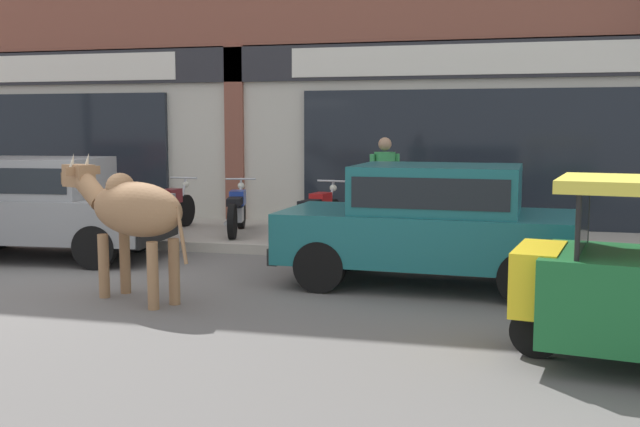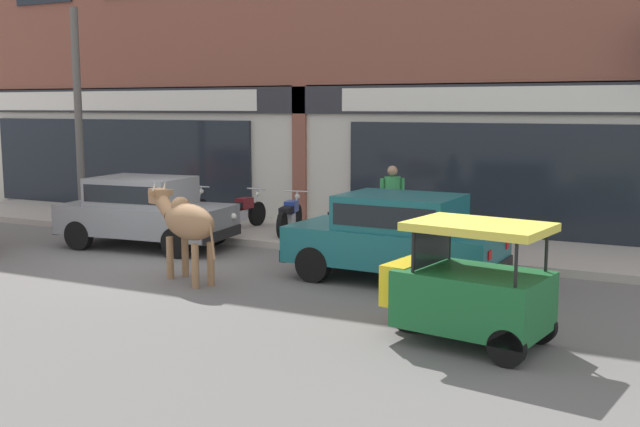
{
  "view_description": "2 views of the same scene",
  "coord_description": "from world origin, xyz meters",
  "px_view_note": "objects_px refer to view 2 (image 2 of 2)",
  "views": [
    {
      "loc": [
        5.07,
        -8.25,
        1.93
      ],
      "look_at": [
        2.7,
        1.0,
        0.8
      ],
      "focal_mm": 42.0,
      "sensor_mm": 36.0,
      "label": 1
    },
    {
      "loc": [
        8.52,
        -10.82,
        2.9
      ],
      "look_at": [
        2.58,
        1.0,
        1.0
      ],
      "focal_mm": 42.0,
      "sensor_mm": 36.0,
      "label": 2
    }
  ],
  "objects_px": {
    "car_1": "(397,233)",
    "motorcycle_3": "(346,221)",
    "cow": "(186,222)",
    "utility_pole": "(79,117)",
    "pedestrian": "(392,197)",
    "auto_rickshaw": "(468,291)",
    "car_2": "(145,208)",
    "motorcycle_2": "(290,216)",
    "motorcycle_1": "(241,212)",
    "motorcycle_0": "(187,209)"
  },
  "relations": [
    {
      "from": "car_1",
      "to": "motorcycle_3",
      "type": "distance_m",
      "value": 3.28
    },
    {
      "from": "cow",
      "to": "car_1",
      "type": "distance_m",
      "value": 3.5
    },
    {
      "from": "cow",
      "to": "motorcycle_3",
      "type": "distance_m",
      "value": 4.24
    },
    {
      "from": "car_1",
      "to": "utility_pole",
      "type": "xyz_separation_m",
      "value": [
        -8.72,
        1.82,
        1.85
      ]
    },
    {
      "from": "motorcycle_3",
      "to": "pedestrian",
      "type": "relative_size",
      "value": 1.13
    },
    {
      "from": "pedestrian",
      "to": "utility_pole",
      "type": "relative_size",
      "value": 0.32
    },
    {
      "from": "car_1",
      "to": "auto_rickshaw",
      "type": "relative_size",
      "value": 1.76
    },
    {
      "from": "car_2",
      "to": "motorcycle_2",
      "type": "bearing_deg",
      "value": 42.67
    },
    {
      "from": "motorcycle_1",
      "to": "motorcycle_2",
      "type": "xyz_separation_m",
      "value": [
        1.26,
        0.0,
        0.0
      ]
    },
    {
      "from": "cow",
      "to": "auto_rickshaw",
      "type": "relative_size",
      "value": 0.96
    },
    {
      "from": "motorcycle_1",
      "to": "car_1",
      "type": "bearing_deg",
      "value": -28.82
    },
    {
      "from": "car_1",
      "to": "motorcycle_2",
      "type": "height_order",
      "value": "car_1"
    },
    {
      "from": "motorcycle_0",
      "to": "car_2",
      "type": "bearing_deg",
      "value": -78.88
    },
    {
      "from": "motorcycle_1",
      "to": "utility_pole",
      "type": "relative_size",
      "value": 0.36
    },
    {
      "from": "motorcycle_2",
      "to": "pedestrian",
      "type": "bearing_deg",
      "value": -8.65
    },
    {
      "from": "car_2",
      "to": "motorcycle_2",
      "type": "relative_size",
      "value": 2.09
    },
    {
      "from": "cow",
      "to": "motorcycle_1",
      "type": "height_order",
      "value": "cow"
    },
    {
      "from": "motorcycle_1",
      "to": "utility_pole",
      "type": "xyz_separation_m",
      "value": [
        -3.99,
        -0.78,
        2.13
      ]
    },
    {
      "from": "auto_rickshaw",
      "to": "pedestrian",
      "type": "height_order",
      "value": "pedestrian"
    },
    {
      "from": "motorcycle_2",
      "to": "auto_rickshaw",
      "type": "bearing_deg",
      "value": -44.4
    },
    {
      "from": "motorcycle_1",
      "to": "motorcycle_3",
      "type": "relative_size",
      "value": 1.01
    },
    {
      "from": "motorcycle_1",
      "to": "pedestrian",
      "type": "height_order",
      "value": "pedestrian"
    },
    {
      "from": "car_2",
      "to": "motorcycle_2",
      "type": "height_order",
      "value": "car_2"
    },
    {
      "from": "car_2",
      "to": "auto_rickshaw",
      "type": "relative_size",
      "value": 1.79
    },
    {
      "from": "motorcycle_0",
      "to": "pedestrian",
      "type": "bearing_deg",
      "value": -2.36
    },
    {
      "from": "motorcycle_3",
      "to": "utility_pole",
      "type": "bearing_deg",
      "value": -173.96
    },
    {
      "from": "motorcycle_2",
      "to": "pedestrian",
      "type": "distance_m",
      "value": 2.62
    },
    {
      "from": "pedestrian",
      "to": "utility_pole",
      "type": "bearing_deg",
      "value": -177.07
    },
    {
      "from": "motorcycle_1",
      "to": "cow",
      "type": "bearing_deg",
      "value": -68.9
    },
    {
      "from": "motorcycle_3",
      "to": "pedestrian",
      "type": "bearing_deg",
      "value": -15.08
    },
    {
      "from": "auto_rickshaw",
      "to": "car_1",
      "type": "bearing_deg",
      "value": 125.84
    },
    {
      "from": "car_1",
      "to": "utility_pole",
      "type": "relative_size",
      "value": 0.73
    },
    {
      "from": "car_1",
      "to": "motorcycle_0",
      "type": "distance_m",
      "value": 6.59
    },
    {
      "from": "car_2",
      "to": "auto_rickshaw",
      "type": "distance_m",
      "value": 8.36
    },
    {
      "from": "motorcycle_0",
      "to": "pedestrian",
      "type": "distance_m",
      "value": 5.2
    },
    {
      "from": "car_1",
      "to": "motorcycle_3",
      "type": "xyz_separation_m",
      "value": [
        -2.08,
        2.53,
        -0.28
      ]
    },
    {
      "from": "motorcycle_0",
      "to": "motorcycle_2",
      "type": "distance_m",
      "value": 2.65
    },
    {
      "from": "car_1",
      "to": "motorcycle_3",
      "type": "bearing_deg",
      "value": 129.47
    },
    {
      "from": "motorcycle_0",
      "to": "auto_rickshaw",
      "type": "bearing_deg",
      "value": -32.54
    },
    {
      "from": "motorcycle_0",
      "to": "utility_pole",
      "type": "xyz_separation_m",
      "value": [
        -2.61,
        -0.61,
        2.13
      ]
    },
    {
      "from": "cow",
      "to": "auto_rickshaw",
      "type": "xyz_separation_m",
      "value": [
        5.1,
        -1.17,
        -0.35
      ]
    },
    {
      "from": "motorcycle_1",
      "to": "utility_pole",
      "type": "bearing_deg",
      "value": -168.91
    },
    {
      "from": "auto_rickshaw",
      "to": "motorcycle_3",
      "type": "bearing_deg",
      "value": 127.63
    },
    {
      "from": "motorcycle_1",
      "to": "pedestrian",
      "type": "xyz_separation_m",
      "value": [
        3.79,
        -0.38,
        0.6
      ]
    },
    {
      "from": "motorcycle_0",
      "to": "pedestrian",
      "type": "height_order",
      "value": "pedestrian"
    },
    {
      "from": "car_1",
      "to": "motorcycle_1",
      "type": "distance_m",
      "value": 5.41
    },
    {
      "from": "auto_rickshaw",
      "to": "utility_pole",
      "type": "bearing_deg",
      "value": 156.97
    },
    {
      "from": "auto_rickshaw",
      "to": "motorcycle_0",
      "type": "xyz_separation_m",
      "value": [
        -8.08,
        5.15,
        -0.13
      ]
    },
    {
      "from": "motorcycle_0",
      "to": "motorcycle_2",
      "type": "relative_size",
      "value": 1.02
    },
    {
      "from": "cow",
      "to": "car_2",
      "type": "relative_size",
      "value": 0.54
    }
  ]
}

